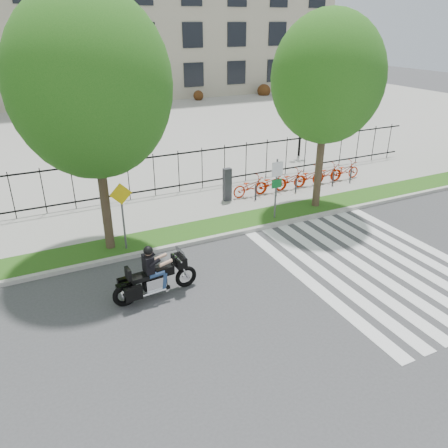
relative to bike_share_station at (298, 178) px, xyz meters
name	(u,v)px	position (x,y,z in m)	size (l,w,h in m)	color
ground	(250,300)	(-6.63, -7.20, -0.62)	(120.00, 120.00, 0.00)	#3B3B3D
curb	(197,242)	(-6.63, -3.10, -0.55)	(60.00, 0.20, 0.15)	#A3A199
grass_verge	(189,233)	(-6.63, -2.25, -0.55)	(60.00, 1.50, 0.15)	#204F13
sidewalk	(168,210)	(-6.63, 0.25, -0.55)	(60.00, 3.50, 0.15)	gray
plaza	(93,129)	(-6.63, 17.80, -0.57)	(80.00, 34.00, 0.10)	gray
crosswalk_stripes	(374,265)	(-1.81, -7.20, -0.61)	(5.70, 8.00, 0.01)	silver
iron_fence	(154,175)	(-6.63, 2.00, 0.53)	(30.00, 0.06, 2.00)	black
lamp_post_right	(302,104)	(3.37, 4.80, 2.58)	(1.06, 0.70, 4.25)	black
street_tree_1	(91,85)	(-9.68, -2.25, 5.15)	(5.08, 5.08, 8.55)	#3E2D22
street_tree_2	(327,78)	(-0.61, -2.25, 4.91)	(4.46, 4.46, 7.95)	#3E2D22
bike_share_station	(298,178)	(0.00, 0.00, 0.00)	(7.76, 0.85, 1.50)	#2D2D33
sign_pole_regulatory	(277,181)	(-2.95, -2.62, 1.12)	(0.50, 0.09, 2.50)	#59595B
sign_pole_warning	(122,208)	(-9.19, -2.62, 1.12)	(0.78, 0.09, 2.49)	#59595B
motorcycle_rider	(155,276)	(-9.07, -5.72, 0.07)	(2.69, 0.84, 2.08)	black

